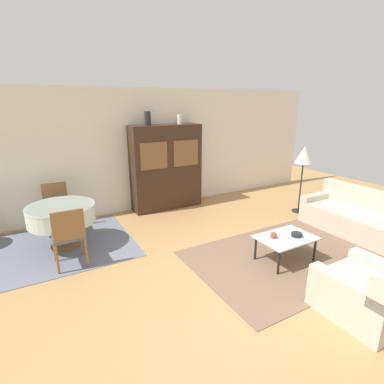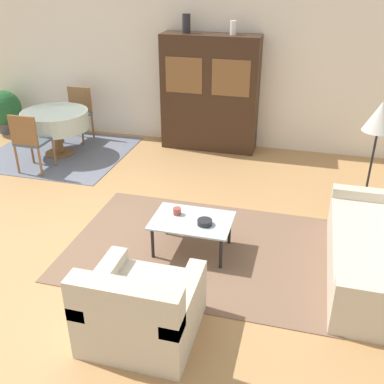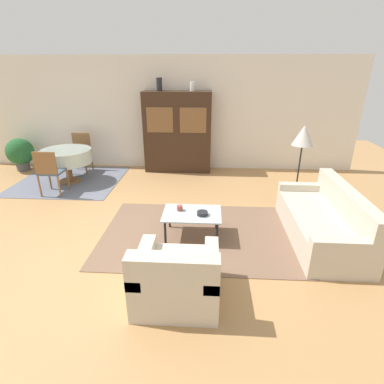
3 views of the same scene
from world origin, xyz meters
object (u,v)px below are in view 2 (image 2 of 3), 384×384
couch (381,253)px  dining_chair_near (30,139)px  coffee_table (192,223)px  floor_lamp (380,121)px  dining_table (55,121)px  cup (177,211)px  vase_short (233,28)px  armchair (140,310)px  dining_chair_far (78,110)px  vase_tall (186,23)px  bowl (205,222)px  display_cabinet (210,94)px  potted_plant (4,109)px

couch → dining_chair_near: (-4.92, 1.39, 0.26)m
coffee_table → floor_lamp: (1.93, 1.44, 0.88)m
dining_table → cup: 3.47m
floor_lamp → vase_short: vase_short is taller
armchair → dining_chair_far: dining_chair_far is taller
dining_chair_near → vase_tall: (1.99, 1.74, 1.52)m
floor_lamp → bowl: 2.47m
floor_lamp → bowl: bearing=-139.7°
dining_chair_near → floor_lamp: (4.87, 0.01, 0.70)m
coffee_table → display_cabinet: bearing=99.7°
vase_tall → potted_plant: bearing=-176.1°
cup → vase_tall: (-0.75, 3.11, 1.62)m
floor_lamp → dining_chair_near: bearing=-179.9°
couch → dining_table: 5.38m
couch → display_cabinet: display_cabinet is taller
display_cabinet → dining_chair_far: size_ratio=2.05×
floor_lamp → bowl: floor_lamp is taller
bowl → vase_tall: bearing=108.8°
dining_chair_far → vase_short: size_ratio=4.44×
armchair → coffee_table: 1.38m
display_cabinet → cup: display_cabinet is taller
bowl → vase_short: vase_short is taller
coffee_table → dining_chair_far: size_ratio=0.94×
dining_table → cup: dining_table is taller
dining_table → vase_tall: bearing=26.3°
dining_chair_near → dining_table: bearing=90.0°
display_cabinet → potted_plant: display_cabinet is taller
armchair → potted_plant: bearing=135.5°
dining_chair_far → floor_lamp: floor_lamp is taller
couch → vase_short: (-2.18, 3.14, 1.73)m
armchair → floor_lamp: 3.60m
cup → bowl: size_ratio=0.55×
armchair → vase_tall: size_ratio=3.16×
display_cabinet → bowl: (0.70, -3.24, -0.53)m
couch → floor_lamp: (-0.05, 1.40, 0.96)m
vase_tall → dining_chair_near: bearing=-138.7°
floor_lamp → vase_short: 2.85m
dining_chair_far → floor_lamp: size_ratio=0.63×
dining_chair_near → bowl: bearing=-25.9°
dining_chair_far → vase_tall: 2.51m
dining_table → potted_plant: potted_plant is taller
dining_table → dining_chair_near: bearing=-90.0°
cup → potted_plant: size_ratio=0.11×
dining_chair_near → potted_plant: size_ratio=1.15×
floor_lamp → cup: floor_lamp is taller
dining_chair_near → cup: size_ratio=10.47×
dining_table → vase_short: vase_short is taller
dining_chair_far → bowl: bearing=135.6°
couch → coffee_table: size_ratio=2.27×
coffee_table → cup: size_ratio=9.88×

